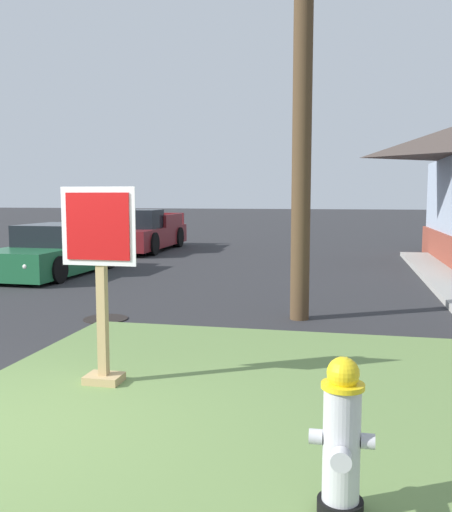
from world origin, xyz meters
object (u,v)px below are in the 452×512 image
(manhole_cover, at_px, (106,319))
(pickup_truck_maroon, at_px, (141,234))
(parked_sedan_green, at_px, (55,253))
(stop_sign, at_px, (101,289))
(fire_hydrant, at_px, (342,440))

(manhole_cover, xyz_separation_m, pickup_truck_maroon, (-3.43, 10.70, 0.61))
(manhole_cover, bearing_deg, parked_sedan_green, 126.60)
(parked_sedan_green, bearing_deg, stop_sign, -58.10)
(fire_hydrant, distance_m, pickup_truck_maroon, 17.18)
(stop_sign, relative_size, manhole_cover, 2.81)
(fire_hydrant, height_order, stop_sign, stop_sign)
(fire_hydrant, xyz_separation_m, manhole_cover, (-3.72, 4.92, -0.52))
(stop_sign, distance_m, manhole_cover, 3.50)
(parked_sedan_green, xyz_separation_m, pickup_truck_maroon, (-0.04, 6.13, 0.07))
(stop_sign, relative_size, pickup_truck_maroon, 0.38)
(stop_sign, bearing_deg, manhole_cover, 113.89)
(fire_hydrant, xyz_separation_m, parked_sedan_green, (-7.11, 9.49, 0.01))
(stop_sign, distance_m, parked_sedan_green, 9.00)
(fire_hydrant, height_order, pickup_truck_maroon, pickup_truck_maroon)
(manhole_cover, distance_m, pickup_truck_maroon, 11.25)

